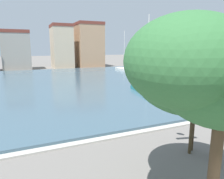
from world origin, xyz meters
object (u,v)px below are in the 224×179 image
sailboat_teal (146,91)px  giraffe_statue (202,110)px  sailboat_white (124,70)px  sailboat_orange (164,81)px

sailboat_teal → giraffe_statue: bearing=-111.3°
sailboat_white → sailboat_orange: sailboat_white is taller
giraffe_statue → sailboat_orange: 22.83m
sailboat_teal → sailboat_orange: 9.05m
giraffe_statue → sailboat_orange: sailboat_orange is taller
giraffe_statue → sailboat_teal: sailboat_teal is taller
giraffe_statue → sailboat_white: (13.86, 36.67, -2.01)m
sailboat_orange → sailboat_white: bearing=85.0°
sailboat_teal → sailboat_white: bearing=69.7°
giraffe_statue → sailboat_teal: bearing=68.7°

